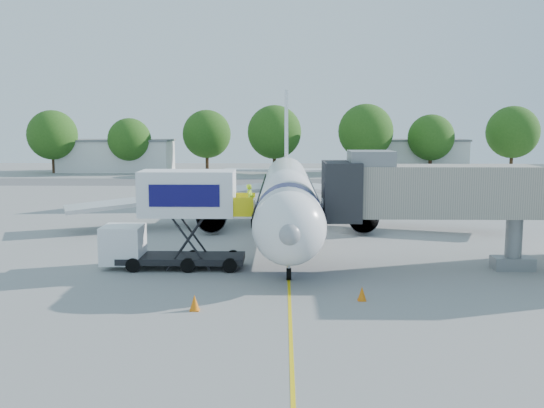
{
  "coord_description": "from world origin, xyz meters",
  "views": [
    {
      "loc": [
        -0.31,
        -40.23,
        8.16
      ],
      "look_at": [
        -0.98,
        -3.68,
        3.2
      ],
      "focal_mm": 40.0,
      "sensor_mm": 36.0,
      "label": 1
    }
  ],
  "objects_px": {
    "aircraft": "(287,193)",
    "ground_tug": "(407,324)",
    "jet_bridge": "(434,192)",
    "catering_hiloader": "(176,220)"
  },
  "relations": [
    {
      "from": "aircraft",
      "to": "catering_hiloader",
      "type": "xyz_separation_m",
      "value": [
        -6.27,
        -11.12,
        -0.19
      ]
    },
    {
      "from": "jet_bridge",
      "to": "catering_hiloader",
      "type": "bearing_deg",
      "value": -179.99
    },
    {
      "from": "jet_bridge",
      "to": "catering_hiloader",
      "type": "xyz_separation_m",
      "value": [
        -14.26,
        -0.0,
        -1.58
      ]
    },
    {
      "from": "aircraft",
      "to": "ground_tug",
      "type": "xyz_separation_m",
      "value": [
        4.37,
        -22.38,
        -2.29
      ]
    },
    {
      "from": "jet_bridge",
      "to": "catering_hiloader",
      "type": "distance_m",
      "value": 14.35
    },
    {
      "from": "aircraft",
      "to": "jet_bridge",
      "type": "xyz_separation_m",
      "value": [
        7.99,
        -11.12,
        1.39
      ]
    },
    {
      "from": "jet_bridge",
      "to": "ground_tug",
      "type": "xyz_separation_m",
      "value": [
        -3.62,
        -11.26,
        -3.69
      ]
    },
    {
      "from": "catering_hiloader",
      "to": "ground_tug",
      "type": "relative_size",
      "value": 2.5
    },
    {
      "from": "aircraft",
      "to": "ground_tug",
      "type": "bearing_deg",
      "value": -78.95
    },
    {
      "from": "aircraft",
      "to": "catering_hiloader",
      "type": "bearing_deg",
      "value": -119.41
    }
  ]
}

